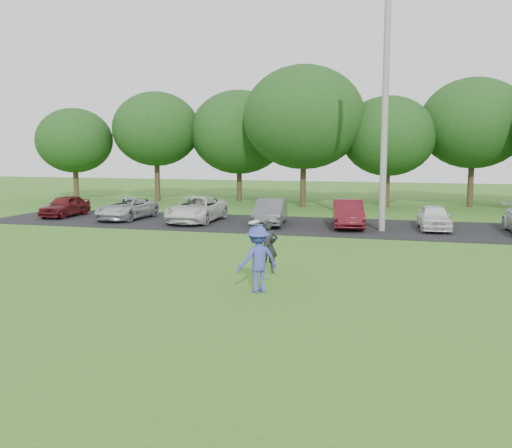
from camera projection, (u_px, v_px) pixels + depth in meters
The scene contains 7 objects.
ground at pixel (219, 293), 14.28m from camera, with size 100.00×100.00×0.00m, color #367020.
parking_lot at pixel (310, 226), 26.69m from camera, with size 32.00×6.50×0.03m, color black.
utility_pole at pixel (385, 107), 24.23m from camera, with size 0.28×0.28×10.74m, color gray.
frisbee_player at pixel (258, 259), 14.30m from camera, with size 1.22×1.19×1.86m.
camera_bystander at pixel (268, 247), 16.51m from camera, with size 0.66×0.55×1.55m.
parked_cars at pixel (325, 214), 26.23m from camera, with size 28.11×4.53×1.25m.
tree_row at pixel (364, 127), 34.97m from camera, with size 42.39×9.85×8.64m.
Camera 1 is at (4.63, -13.17, 3.59)m, focal length 40.00 mm.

